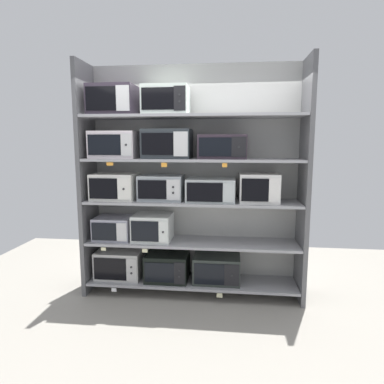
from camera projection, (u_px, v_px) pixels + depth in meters
name	position (u px, v px, depth m)	size (l,w,h in m)	color
ground	(180.00, 341.00, 3.10)	(6.46, 6.00, 0.02)	gray
back_panel	(194.00, 179.00, 4.15)	(2.66, 0.04, 2.72)	#B2B2AD
upright_left	(87.00, 180.00, 4.02)	(0.05, 0.50, 2.72)	#5B5B5E
upright_right	(304.00, 183.00, 3.74)	(0.05, 0.50, 2.72)	#5B5B5E
shelf_0	(192.00, 281.00, 4.06)	(2.46, 0.50, 0.03)	#99999E
microwave_0	(120.00, 264.00, 4.13)	(0.55, 0.37, 0.34)	beige
microwave_1	(167.00, 266.00, 4.06)	(0.50, 0.43, 0.32)	black
microwave_2	(217.00, 269.00, 4.00)	(0.55, 0.38, 0.31)	#2D332F
price_tag_0	(114.00, 290.00, 3.91)	(0.06, 0.00, 0.04)	white
price_tag_1	(219.00, 295.00, 3.78)	(0.06, 0.00, 0.05)	beige
shelf_1	(192.00, 242.00, 3.99)	(2.46, 0.50, 0.03)	#99999E
microwave_3	(114.00, 228.00, 4.06)	(0.44, 0.38, 0.27)	#9D9DAE
microwave_4	(153.00, 227.00, 4.01)	(0.45, 0.41, 0.31)	silver
price_tag_2	(103.00, 249.00, 3.85)	(0.06, 0.00, 0.04)	beige
price_tag_3	(145.00, 251.00, 3.80)	(0.06, 0.00, 0.04)	beige
shelf_2	(192.00, 202.00, 3.91)	(2.46, 0.50, 0.03)	#99999E
microwave_5	(115.00, 186.00, 3.99)	(0.51, 0.43, 0.31)	silver
microwave_6	(161.00, 188.00, 3.93)	(0.51, 0.36, 0.29)	#9BA4AA
microwave_7	(211.00, 190.00, 3.86)	(0.55, 0.42, 0.26)	#B6BEBE
microwave_8	(259.00, 188.00, 3.80)	(0.44, 0.39, 0.32)	white
shelf_3	(192.00, 160.00, 3.84)	(2.46, 0.50, 0.03)	#99999E
microwave_9	(115.00, 145.00, 3.91)	(0.53, 0.40, 0.31)	silver
microwave_10	(168.00, 144.00, 3.84)	(0.54, 0.43, 0.33)	#2B3136
microwave_11	(222.00, 147.00, 3.78)	(0.54, 0.38, 0.27)	#322732
price_tag_4	(110.00, 164.00, 3.70)	(0.08, 0.00, 0.04)	orange
price_tag_5	(164.00, 165.00, 3.63)	(0.06, 0.00, 0.05)	orange
price_tag_6	(225.00, 165.00, 3.56)	(0.05, 0.00, 0.04)	orange
shelf_4	(192.00, 116.00, 3.77)	(2.46, 0.50, 0.03)	#99999E
microwave_12	(113.00, 100.00, 3.84)	(0.52, 0.40, 0.34)	#2F2733
microwave_13	(166.00, 100.00, 3.77)	(0.51, 0.37, 0.32)	silver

